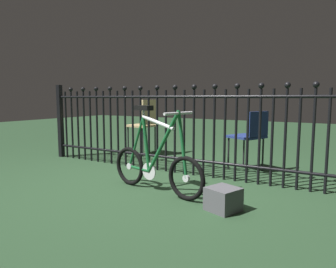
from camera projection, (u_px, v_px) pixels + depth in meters
name	position (u px, v px, depth m)	size (l,w,h in m)	color
ground_plane	(153.00, 185.00, 3.38)	(20.00, 20.00, 0.00)	#243E25
iron_fence	(177.00, 127.00, 3.86)	(4.45, 0.07, 1.15)	black
bicycle	(155.00, 163.00, 3.09)	(1.19, 0.40, 0.88)	black
chair_navy	(251.00, 134.00, 3.96)	(0.51, 0.51, 0.78)	black
chair_tan	(145.00, 121.00, 5.11)	(0.45, 0.44, 0.92)	black
display_crate	(223.00, 199.00, 2.60)	(0.24, 0.24, 0.20)	#4C4C51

